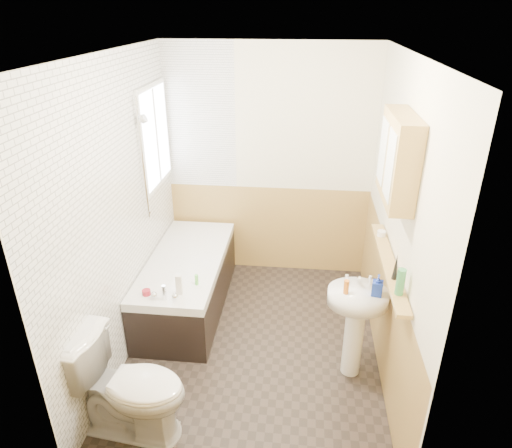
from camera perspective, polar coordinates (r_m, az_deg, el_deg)
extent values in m
plane|color=black|center=(4.30, -0.22, -14.84)|extent=(2.80, 2.80, 0.00)
plane|color=white|center=(3.28, -0.30, 20.56)|extent=(2.80, 2.80, 0.00)
cube|color=#EFE8C6|center=(4.92, 1.61, 7.39)|extent=(2.20, 0.02, 2.50)
cube|color=#EFE8C6|center=(2.43, -4.12, -13.87)|extent=(2.20, 0.02, 2.50)
cube|color=#EFE8C6|center=(3.89, -16.74, 1.15)|extent=(0.02, 2.80, 2.50)
cube|color=#EFE8C6|center=(3.67, 17.23, -0.42)|extent=(0.02, 2.80, 2.50)
cube|color=tan|center=(4.04, 15.54, -10.01)|extent=(0.01, 2.80, 1.00)
cube|color=tan|center=(2.97, -3.55, -24.81)|extent=(2.20, 0.01, 1.00)
cube|color=tan|center=(5.18, 1.49, -0.58)|extent=(2.20, 0.01, 1.00)
cube|color=white|center=(3.88, -16.44, 1.13)|extent=(0.01, 2.80, 2.50)
cube|color=white|center=(4.87, -7.10, 13.13)|extent=(0.75, 0.01, 1.50)
cube|color=white|center=(4.58, -12.47, 10.63)|extent=(0.03, 0.79, 0.99)
cube|color=white|center=(4.58, -12.32, 10.64)|extent=(0.01, 0.70, 0.90)
cube|color=white|center=(4.58, -12.31, 10.64)|extent=(0.01, 0.04, 0.90)
cube|color=black|center=(4.68, -8.49, -7.62)|extent=(0.70, 1.62, 0.49)
cube|color=white|center=(4.53, -8.73, -4.61)|extent=(0.70, 1.62, 0.08)
cube|color=white|center=(4.54, -8.72, -4.72)|extent=(0.56, 1.48, 0.04)
cylinder|color=silver|center=(3.90, -11.41, -8.42)|extent=(0.04, 0.04, 0.14)
sphere|color=silver|center=(3.94, -12.63, -8.67)|extent=(0.06, 0.06, 0.06)
sphere|color=silver|center=(3.89, -10.09, -8.91)|extent=(0.06, 0.06, 0.06)
cylinder|color=silver|center=(4.19, -14.01, 7.74)|extent=(0.02, 0.02, 1.10)
cylinder|color=silver|center=(4.37, -13.31, 1.43)|extent=(0.04, 0.04, 0.02)
cylinder|color=silver|center=(4.07, -14.78, 14.51)|extent=(0.04, 0.04, 0.02)
cylinder|color=silver|center=(4.08, -13.89, 12.64)|extent=(0.06, 0.07, 0.08)
imported|color=white|center=(3.47, -15.56, -19.03)|extent=(0.87, 0.55, 0.81)
cylinder|color=white|center=(3.92, 12.04, -13.98)|extent=(0.15, 0.15, 0.66)
ellipsoid|color=white|center=(3.67, 12.64, -8.92)|extent=(0.47, 0.38, 0.13)
cylinder|color=silver|center=(3.68, 11.24, -6.79)|extent=(0.03, 0.03, 0.08)
cylinder|color=silver|center=(3.70, 14.07, -6.88)|extent=(0.03, 0.03, 0.08)
cylinder|color=silver|center=(3.66, 12.72, -6.63)|extent=(0.02, 0.11, 0.09)
cube|color=tan|center=(3.57, 16.25, -4.78)|extent=(0.10, 1.31, 0.03)
cube|color=tan|center=(3.29, 17.40, 7.84)|extent=(0.16, 0.67, 0.60)
cube|color=silver|center=(3.13, 16.39, 7.04)|extent=(0.01, 0.26, 0.45)
cube|color=silver|center=(3.43, 15.58, 8.76)|extent=(0.01, 0.26, 0.45)
cylinder|color=#388447|center=(3.16, 17.61, -6.91)|extent=(0.07, 0.07, 0.19)
cone|color=black|center=(3.31, 17.08, -5.10)|extent=(0.05, 0.05, 0.20)
cylinder|color=silver|center=(3.92, 15.40, -1.15)|extent=(0.07, 0.07, 0.05)
imported|color=#19339E|center=(3.59, 14.88, -8.02)|extent=(0.11, 0.19, 0.08)
cylinder|color=orange|center=(3.55, 11.22, -7.73)|extent=(0.04, 0.04, 0.11)
cube|color=silver|center=(3.93, -9.62, -7.53)|extent=(0.05, 0.03, 0.18)
cylinder|color=maroon|center=(4.02, -13.54, -8.31)|extent=(0.08, 0.08, 0.05)
cylinder|color=#59C647|center=(4.06, -7.44, -6.94)|extent=(0.04, 0.04, 0.10)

